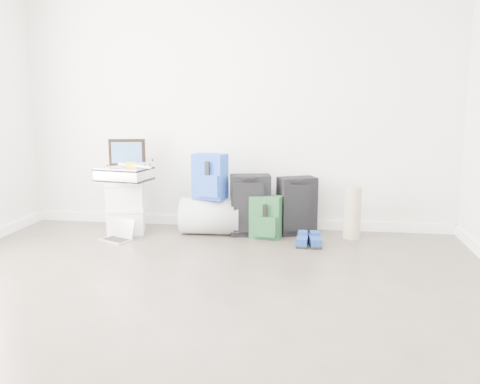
% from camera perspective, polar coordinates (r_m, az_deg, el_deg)
% --- Properties ---
extents(ground, '(5.00, 5.00, 0.00)m').
position_cam_1_polar(ground, '(3.15, -7.41, -14.88)').
color(ground, '#3C352C').
rests_on(ground, ground).
extents(room_envelope, '(4.52, 5.02, 2.71)m').
position_cam_1_polar(room_envelope, '(2.90, -8.13, 17.85)').
color(room_envelope, silver).
rests_on(room_envelope, ground).
extents(boxes_stack, '(0.44, 0.39, 0.54)m').
position_cam_1_polar(boxes_stack, '(5.27, -12.71, -1.65)').
color(boxes_stack, silver).
rests_on(boxes_stack, ground).
extents(briefcase, '(0.54, 0.44, 0.14)m').
position_cam_1_polar(briefcase, '(5.21, -12.85, 1.97)').
color(briefcase, '#B2B2B7').
rests_on(briefcase, boxes_stack).
extents(painting, '(0.36, 0.10, 0.28)m').
position_cam_1_polar(painting, '(5.28, -12.56, 4.35)').
color(painting, black).
rests_on(painting, briefcase).
extents(drone, '(0.51, 0.51, 0.05)m').
position_cam_1_polar(drone, '(5.15, -12.14, 2.98)').
color(drone, yellow).
rests_on(drone, briefcase).
extents(duffel_bag, '(0.61, 0.39, 0.37)m').
position_cam_1_polar(duffel_bag, '(5.13, -3.30, -2.71)').
color(duffel_bag, '#919499').
rests_on(duffel_bag, ground).
extents(blue_backpack, '(0.36, 0.30, 0.45)m').
position_cam_1_polar(blue_backpack, '(5.03, -3.42, 1.65)').
color(blue_backpack, '#172F9A').
rests_on(blue_backpack, duffel_bag).
extents(large_suitcase, '(0.43, 0.32, 0.61)m').
position_cam_1_polar(large_suitcase, '(5.05, 1.15, -1.49)').
color(large_suitcase, black).
rests_on(large_suitcase, ground).
extents(green_backpack, '(0.32, 0.26, 0.42)m').
position_cam_1_polar(green_backpack, '(4.97, 2.93, -2.93)').
color(green_backpack, '#153C25').
rests_on(green_backpack, ground).
extents(carry_on, '(0.42, 0.37, 0.58)m').
position_cam_1_polar(carry_on, '(5.12, 6.38, -1.56)').
color(carry_on, black).
rests_on(carry_on, ground).
extents(shoes, '(0.24, 0.27, 0.09)m').
position_cam_1_polar(shoes, '(4.78, 7.72, -5.49)').
color(shoes, black).
rests_on(shoes, ground).
extents(rolled_rug, '(0.17, 0.17, 0.51)m').
position_cam_1_polar(rolled_rug, '(5.06, 12.49, -2.30)').
color(rolled_rug, gray).
rests_on(rolled_rug, ground).
extents(laptop, '(0.35, 0.31, 0.20)m').
position_cam_1_polar(laptop, '(5.07, -13.44, -4.71)').
color(laptop, silver).
rests_on(laptop, ground).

